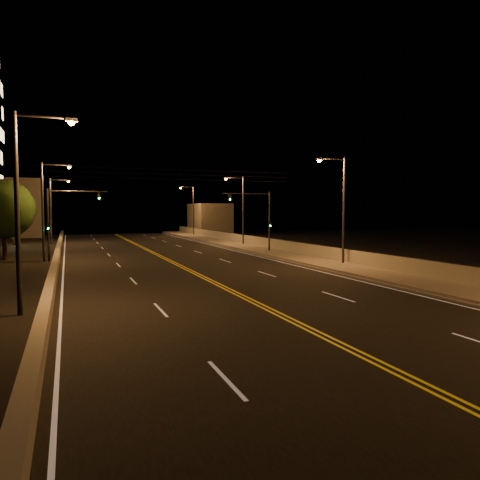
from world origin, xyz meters
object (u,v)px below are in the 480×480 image
object	(u,v)px
streetlight_3	(192,207)
streetlight_4	(25,197)
streetlight_1	(341,203)
tree_0	(3,209)
traffic_signal_right	(260,215)
streetlight_5	(46,204)
streetlight_6	(53,206)
tree_2	(13,208)
traffic_signal_left	(60,215)
streetlight_2	(241,206)

from	to	relation	value
streetlight_3	streetlight_4	size ratio (longest dim) A/B	1.00
streetlight_1	tree_0	distance (m)	29.08
traffic_signal_right	tree_0	distance (m)	23.67
streetlight_5	traffic_signal_right	size ratio (longest dim) A/B	1.35
streetlight_5	traffic_signal_right	xyz separation A→B (m)	(19.92, 0.15, -0.98)
streetlight_6	tree_2	xyz separation A→B (m)	(-4.70, 0.36, -0.20)
streetlight_6	traffic_signal_left	size ratio (longest dim) A/B	1.35
tree_0	tree_2	xyz separation A→B (m)	(-1.09, 19.22, 0.21)
traffic_signal_right	streetlight_2	bearing A→B (deg)	81.24
streetlight_3	traffic_signal_right	distance (m)	33.43
streetlight_3	streetlight_5	size ratio (longest dim) A/B	1.00
streetlight_3	streetlight_5	xyz separation A→B (m)	(-21.40, -33.54, 0.00)
streetlight_1	streetlight_6	size ratio (longest dim) A/B	1.00
traffic_signal_left	tree_0	bearing A→B (deg)	152.08
streetlight_3	traffic_signal_right	xyz separation A→B (m)	(-1.49, -33.38, -0.98)
streetlight_5	traffic_signal_right	world-z (taller)	streetlight_5
streetlight_5	streetlight_1	bearing A→B (deg)	-29.64
traffic_signal_left	streetlight_1	bearing A→B (deg)	-31.26
tree_2	streetlight_2	bearing A→B (deg)	-24.79
streetlight_1	traffic_signal_right	size ratio (longest dim) A/B	1.35
tree_2	streetlight_4	bearing A→B (deg)	-83.87
streetlight_3	traffic_signal_right	bearing A→B (deg)	-92.55
tree_0	streetlight_1	bearing A→B (deg)	-30.65
traffic_signal_left	tree_2	bearing A→B (deg)	104.94
streetlight_4	tree_0	xyz separation A→B (m)	(-3.61, 24.54, -0.41)
streetlight_4	traffic_signal_left	xyz separation A→B (m)	(1.09, 22.05, -0.98)
streetlight_6	tree_2	bearing A→B (deg)	175.62
streetlight_1	streetlight_5	bearing A→B (deg)	150.36
streetlight_3	traffic_signal_left	size ratio (longest dim) A/B	1.35
streetlight_2	traffic_signal_right	bearing A→B (deg)	-98.76
streetlight_5	streetlight_6	distance (m)	21.50
streetlight_2	tree_2	size ratio (longest dim) A/B	1.13
streetlight_2	tree_0	xyz separation A→B (m)	(-25.02, -7.16, -0.41)
traffic_signal_right	traffic_signal_left	size ratio (longest dim) A/B	1.00
traffic_signal_right	tree_2	distance (m)	32.83
streetlight_6	traffic_signal_left	distance (m)	21.40
streetlight_5	tree_2	size ratio (longest dim) A/B	1.13
streetlight_3	traffic_signal_left	bearing A→B (deg)	-121.32
streetlight_2	streetlight_3	bearing A→B (deg)	90.00
streetlight_1	streetlight_4	distance (m)	23.51
streetlight_1	streetlight_4	size ratio (longest dim) A/B	1.00
streetlight_1	streetlight_2	xyz separation A→B (m)	(0.00, 21.99, 0.00)
tree_0	traffic_signal_right	bearing A→B (deg)	-6.05
streetlight_5	tree_0	world-z (taller)	streetlight_5
streetlight_4	streetlight_6	xyz separation A→B (m)	(0.00, 43.40, 0.00)
traffic_signal_left	streetlight_6	bearing A→B (deg)	92.92
streetlight_1	traffic_signal_right	world-z (taller)	streetlight_1
streetlight_2	streetlight_5	world-z (taller)	same
tree_0	streetlight_5	bearing A→B (deg)	-36.19
streetlight_2	traffic_signal_left	size ratio (longest dim) A/B	1.35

